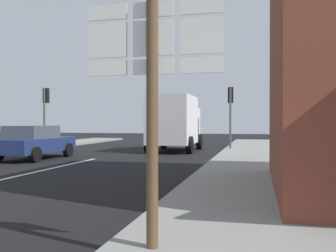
{
  "coord_description": "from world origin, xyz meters",
  "views": [
    {
      "loc": [
        7.0,
        -3.65,
        1.62
      ],
      "look_at": [
        4.21,
        8.29,
        1.5
      ],
      "focal_mm": 40.94,
      "sensor_mm": 36.0,
      "label": 1
    }
  ],
  "objects_px": {
    "traffic_light_far_right": "(231,104)",
    "traffic_light_far_left": "(46,104)",
    "sedan_far": "(34,142)",
    "delivery_truck": "(175,122)",
    "route_sign_post": "(153,90)"
  },
  "relations": [
    {
      "from": "route_sign_post",
      "to": "traffic_light_far_right",
      "type": "distance_m",
      "value": 17.78
    },
    {
      "from": "delivery_truck",
      "to": "sedan_far",
      "type": "bearing_deg",
      "value": -130.88
    },
    {
      "from": "sedan_far",
      "to": "traffic_light_far_right",
      "type": "relative_size",
      "value": 1.16
    },
    {
      "from": "sedan_far",
      "to": "delivery_truck",
      "type": "distance_m",
      "value": 7.77
    },
    {
      "from": "traffic_light_far_left",
      "to": "traffic_light_far_right",
      "type": "bearing_deg",
      "value": 6.65
    },
    {
      "from": "route_sign_post",
      "to": "traffic_light_far_right",
      "type": "relative_size",
      "value": 0.88
    },
    {
      "from": "sedan_far",
      "to": "traffic_light_far_left",
      "type": "xyz_separation_m",
      "value": [
        -2.95,
        5.85,
        1.97
      ]
    },
    {
      "from": "delivery_truck",
      "to": "traffic_light_far_right",
      "type": "distance_m",
      "value": 3.41
    },
    {
      "from": "delivery_truck",
      "to": "traffic_light_far_left",
      "type": "distance_m",
      "value": 8.08
    },
    {
      "from": "traffic_light_far_right",
      "to": "traffic_light_far_left",
      "type": "xyz_separation_m",
      "value": [
        -10.99,
        -1.28,
        0.05
      ]
    },
    {
      "from": "sedan_far",
      "to": "delivery_truck",
      "type": "bearing_deg",
      "value": 49.12
    },
    {
      "from": "sedan_far",
      "to": "route_sign_post",
      "type": "height_order",
      "value": "route_sign_post"
    },
    {
      "from": "sedan_far",
      "to": "traffic_light_far_right",
      "type": "xyz_separation_m",
      "value": [
        8.04,
        7.13,
        1.92
      ]
    },
    {
      "from": "traffic_light_far_right",
      "to": "traffic_light_far_left",
      "type": "height_order",
      "value": "traffic_light_far_left"
    },
    {
      "from": "route_sign_post",
      "to": "traffic_light_far_right",
      "type": "bearing_deg",
      "value": 90.97
    }
  ]
}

